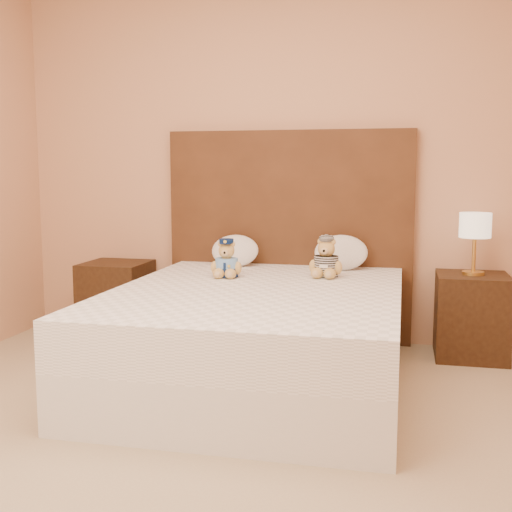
{
  "coord_description": "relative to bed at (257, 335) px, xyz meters",
  "views": [
    {
      "loc": [
        0.8,
        -2.3,
        1.21
      ],
      "look_at": [
        -0.07,
        1.45,
        0.7
      ],
      "focal_mm": 45.0,
      "sensor_mm": 36.0,
      "label": 1
    }
  ],
  "objects": [
    {
      "name": "headboard",
      "position": [
        0.0,
        1.01,
        0.47
      ],
      "size": [
        1.75,
        0.08,
        1.5
      ],
      "primitive_type": "cube",
      "color": "#502E18",
      "rests_on": "ground"
    },
    {
      "name": "pillow_left",
      "position": [
        -0.35,
        0.83,
        0.39
      ],
      "size": [
        0.34,
        0.22,
        0.24
      ],
      "primitive_type": "ellipsoid",
      "color": "white",
      "rests_on": "bed"
    },
    {
      "name": "teddy_police",
      "position": [
        -0.28,
        0.34,
        0.39
      ],
      "size": [
        0.22,
        0.21,
        0.24
      ],
      "primitive_type": null,
      "rotation": [
        0.0,
        0.0,
        0.08
      ],
      "color": "#B68947",
      "rests_on": "bed"
    },
    {
      "name": "nightstand_left",
      "position": [
        -1.25,
        0.8,
        -0.0
      ],
      "size": [
        0.45,
        0.45,
        0.55
      ],
      "primitive_type": "cube",
      "color": "#372211",
      "rests_on": "ground"
    },
    {
      "name": "nightstand_right",
      "position": [
        1.25,
        0.8,
        -0.0
      ],
      "size": [
        0.45,
        0.45,
        0.55
      ],
      "primitive_type": "cube",
      "color": "#372211",
      "rests_on": "ground"
    },
    {
      "name": "pillow_right",
      "position": [
        0.39,
        0.83,
        0.4
      ],
      "size": [
        0.36,
        0.23,
        0.25
      ],
      "primitive_type": "ellipsoid",
      "color": "white",
      "rests_on": "bed"
    },
    {
      "name": "ground",
      "position": [
        0.0,
        -1.2,
        -0.28
      ],
      "size": [
        4.0,
        4.5,
        0.0
      ],
      "primitive_type": "cube",
      "color": "tan",
      "rests_on": "ground"
    },
    {
      "name": "teddy_prisoner",
      "position": [
        0.33,
        0.48,
        0.4
      ],
      "size": [
        0.25,
        0.24,
        0.25
      ],
      "primitive_type": null,
      "rotation": [
        0.0,
        0.0,
        -0.12
      ],
      "color": "#B68947",
      "rests_on": "bed"
    },
    {
      "name": "bed",
      "position": [
        0.0,
        0.0,
        0.0
      ],
      "size": [
        1.6,
        2.0,
        0.55
      ],
      "color": "white",
      "rests_on": "ground"
    },
    {
      "name": "lamp",
      "position": [
        1.25,
        0.8,
        0.57
      ],
      "size": [
        0.2,
        0.2,
        0.4
      ],
      "color": "gold",
      "rests_on": "nightstand_right"
    },
    {
      "name": "room_walls",
      "position": [
        0.0,
        -0.74,
        1.53
      ],
      "size": [
        4.04,
        4.52,
        2.72
      ],
      "color": "tan",
      "rests_on": "ground"
    }
  ]
}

